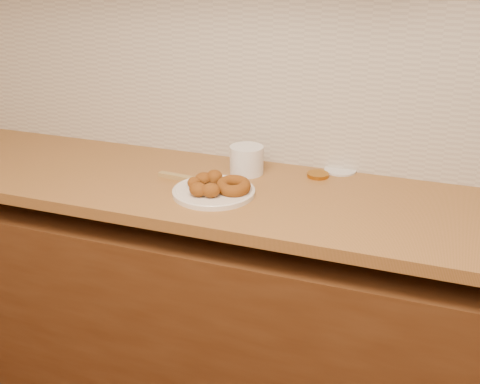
{
  "coord_description": "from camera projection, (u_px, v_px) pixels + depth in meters",
  "views": [
    {
      "loc": [
        0.24,
        0.04,
        1.64
      ],
      "look_at": [
        -0.32,
        1.6,
        0.93
      ],
      "focal_mm": 42.0,
      "sensor_mm": 36.0,
      "label": 1
    }
  ],
  "objects": [
    {
      "name": "brass_jar_lid",
      "position": [
        318.0,
        175.0,
        2.0
      ],
      "size": [
        0.09,
        0.09,
        0.01
      ],
      "primitive_type": "cylinder",
      "rotation": [
        0.0,
        0.0,
        0.23
      ],
      "color": "#B3741E",
      "rests_on": "butcher_block"
    },
    {
      "name": "base_cabinet",
      "position": [
        334.0,
        334.0,
        1.99
      ],
      "size": [
        3.6,
        0.6,
        0.77
      ],
      "primitive_type": "cube",
      "color": "#58341A",
      "rests_on": "floor"
    },
    {
      "name": "backsplash",
      "position": [
        366.0,
        90.0,
        1.93
      ],
      "size": [
        3.6,
        0.02,
        0.6
      ],
      "primitive_type": "cube",
      "color": "beige",
      "rests_on": "wall_back"
    },
    {
      "name": "donut_plate",
      "position": [
        214.0,
        192.0,
        1.86
      ],
      "size": [
        0.27,
        0.27,
        0.02
      ],
      "primitive_type": "cylinder",
      "color": "silver",
      "rests_on": "butcher_block"
    },
    {
      "name": "fried_dough_chunks",
      "position": [
        205.0,
        183.0,
        1.85
      ],
      "size": [
        0.15,
        0.2,
        0.05
      ],
      "color": "brown",
      "rests_on": "donut_plate"
    },
    {
      "name": "plastic_tub",
      "position": [
        247.0,
        160.0,
        2.02
      ],
      "size": [
        0.15,
        0.15,
        0.1
      ],
      "primitive_type": "cylinder",
      "rotation": [
        0.0,
        0.0,
        0.32
      ],
      "color": "white",
      "rests_on": "butcher_block"
    },
    {
      "name": "butcher_block",
      "position": [
        163.0,
        183.0,
        2.0
      ],
      "size": [
        2.3,
        0.62,
        0.04
      ],
      "primitive_type": "cube",
      "color": "#9B6238",
      "rests_on": "base_cabinet"
    },
    {
      "name": "ring_donut",
      "position": [
        233.0,
        186.0,
        1.83
      ],
      "size": [
        0.16,
        0.16,
        0.05
      ],
      "primitive_type": "torus",
      "rotation": [
        0.1,
        0.0,
        0.51
      ],
      "color": "brown",
      "rests_on": "donut_plate"
    },
    {
      "name": "tub_lid",
      "position": [
        340.0,
        170.0,
        2.05
      ],
      "size": [
        0.12,
        0.12,
        0.01
      ],
      "primitive_type": "cylinder",
      "rotation": [
        0.0,
        0.0,
        -0.02
      ],
      "color": "silver",
      "rests_on": "butcher_block"
    },
    {
      "name": "wall_back",
      "position": [
        371.0,
        45.0,
        1.88
      ],
      "size": [
        4.0,
        0.02,
        2.7
      ],
      "primitive_type": "cube",
      "color": "tan",
      "rests_on": "ground"
    },
    {
      "name": "wooden_utensil",
      "position": [
        185.0,
        178.0,
        1.97
      ],
      "size": [
        0.21,
        0.04,
        0.02
      ],
      "primitive_type": "cube",
      "rotation": [
        0.0,
        0.0,
        -0.09
      ],
      "color": "#9D8147",
      "rests_on": "butcher_block"
    }
  ]
}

